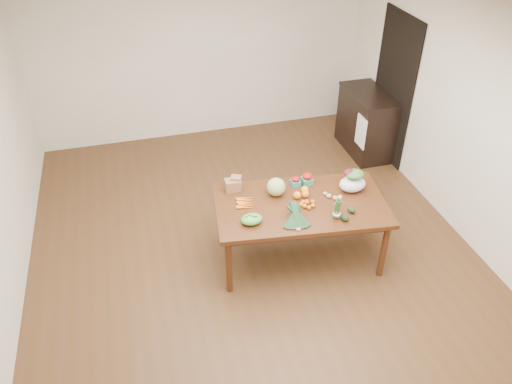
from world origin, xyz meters
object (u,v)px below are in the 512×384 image
object	(u,v)px
paper_bag	(233,184)
mandarin_cluster	(307,203)
cabbage	(276,187)
dining_table	(299,230)
cabinet	(366,123)
kale_bunch	(297,217)
salad_bag	(353,182)
asparagus_bundle	(337,209)

from	to	relation	value
paper_bag	mandarin_cluster	distance (m)	0.84
cabbage	mandarin_cluster	bearing A→B (deg)	-48.21
dining_table	mandarin_cluster	xyz separation A→B (m)	(0.04, -0.06, 0.41)
cabinet	kale_bunch	world-z (taller)	cabinet
paper_bag	salad_bag	bearing A→B (deg)	-15.49
cabinet	kale_bunch	xyz separation A→B (m)	(-1.90, -2.30, 0.36)
salad_bag	dining_table	bearing A→B (deg)	-172.26
asparagus_bundle	salad_bag	xyz separation A→B (m)	(0.36, 0.43, -0.01)
cabinet	salad_bag	world-z (taller)	salad_bag
mandarin_cluster	dining_table	bearing A→B (deg)	126.29
paper_bag	kale_bunch	distance (m)	0.89
kale_bunch	cabbage	bearing A→B (deg)	102.66
asparagus_bundle	salad_bag	distance (m)	0.56
cabbage	salad_bag	world-z (taller)	salad_bag
cabinet	asparagus_bundle	world-z (taller)	asparagus_bundle
asparagus_bundle	cabbage	bearing A→B (deg)	136.75
kale_bunch	cabinet	bearing A→B (deg)	57.60
dining_table	asparagus_bundle	size ratio (longest dim) A/B	7.26
kale_bunch	asparagus_bundle	world-z (taller)	asparagus_bundle
cabinet	paper_bag	bearing A→B (deg)	-146.87
paper_bag	kale_bunch	xyz separation A→B (m)	(0.48, -0.74, -0.00)
mandarin_cluster	salad_bag	size ratio (longest dim) A/B	0.60
salad_bag	paper_bag	bearing A→B (deg)	164.51
kale_bunch	asparagus_bundle	size ratio (longest dim) A/B	1.60
dining_table	paper_bag	size ratio (longest dim) A/B	8.02
mandarin_cluster	kale_bunch	world-z (taller)	kale_bunch
mandarin_cluster	paper_bag	bearing A→B (deg)	144.30
mandarin_cluster	kale_bunch	distance (m)	0.32
cabinet	dining_table	bearing A→B (deg)	-131.15
dining_table	asparagus_bundle	distance (m)	0.66
dining_table	mandarin_cluster	bearing A→B (deg)	-46.56
mandarin_cluster	kale_bunch	size ratio (longest dim) A/B	0.45
mandarin_cluster	salad_bag	bearing A→B (deg)	13.51
paper_bag	mandarin_cluster	size ratio (longest dim) A/B	1.26
cabinet	cabbage	bearing A→B (deg)	-137.86
kale_bunch	paper_bag	bearing A→B (deg)	130.18
cabbage	cabinet	bearing A→B (deg)	42.14
cabbage	asparagus_bundle	world-z (taller)	asparagus_bundle
cabbage	dining_table	bearing A→B (deg)	-46.99
cabinet	kale_bunch	size ratio (longest dim) A/B	2.55
dining_table	asparagus_bundle	bearing A→B (deg)	-45.72
cabinet	mandarin_cluster	size ratio (longest dim) A/B	5.67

